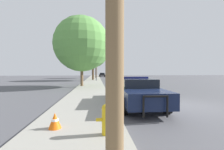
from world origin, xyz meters
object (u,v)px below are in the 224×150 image
Objects in this scene: traffic_cone at (55,121)px; tree_sidewalk_mid at (93,53)px; car_background_distant at (102,75)px; tree_sidewalk_far at (96,59)px; police_car at (136,91)px; tree_sidewalk_near at (82,44)px; fire_hydrant at (106,118)px; traffic_light at (104,60)px; box_truck at (118,71)px.

tree_sidewalk_mid is at bearing 88.74° from traffic_cone.
tree_sidewalk_mid is at bearing -92.98° from car_background_distant.
police_car is at bearing -85.89° from tree_sidewalk_far.
tree_sidewalk_near is at bearing -94.27° from tree_sidewalk_far.
fire_hydrant is 0.16× the size of traffic_light.
police_car is 31.23m from tree_sidewalk_far.
car_background_distant is at bearing 83.58° from tree_sidewalk_near.
fire_hydrant is 44.81m from car_background_distant.
traffic_cone is at bearing 158.41° from fire_hydrant.
police_car is at bearing -85.08° from car_background_distant.
car_background_distant is (-0.28, 40.89, -0.10)m from police_car.
tree_sidewalk_near is 17.11× the size of traffic_cone.
police_car is at bearing 44.31° from traffic_cone.
police_car is at bearing 64.05° from fire_hydrant.
tree_sidewalk_far is at bearing 97.08° from traffic_light.
tree_sidewalk_mid reaches higher than tree_sidewalk_near.
car_background_distant is at bearing -87.95° from police_car.
box_truck is (5.00, -1.04, 1.02)m from car_background_distant.
tree_sidewalk_far is (-1.41, 11.40, 1.21)m from traffic_light.
car_background_distant is 0.51× the size of tree_sidewalk_mid.
car_background_distant is 20.12m from tree_sidewalk_mid.
tree_sidewalk_mid reaches higher than box_truck.
car_background_distant is at bearing 88.60° from traffic_light.
tree_sidewalk_far is 21.41m from tree_sidewalk_near.
traffic_cone is (-1.16, -34.15, -4.68)m from tree_sidewalk_far.
tree_sidewalk_mid is (-0.94, 25.39, 4.82)m from fire_hydrant.
police_car is 4.33m from fire_hydrant.
tree_sidewalk_mid is at bearing 85.34° from tree_sidewalk_near.
box_truck is at bearing 74.84° from traffic_light.
tree_sidewalk_mid is 1.03× the size of tree_sidewalk_near.
traffic_cone is (-3.38, -3.30, -0.42)m from police_car.
tree_sidewalk_far is 15.18× the size of traffic_cone.
traffic_cone is (0.43, -12.81, -4.54)m from tree_sidewalk_near.
tree_sidewalk_mid reaches higher than fire_hydrant.
police_car is 1.33× the size of car_background_distant.
box_truck is at bearing 52.36° from tree_sidewalk_far.
tree_sidewalk_far is at bearing 90.53° from fire_hydrant.
tree_sidewalk_near reaches higher than box_truck.
tree_sidewalk_mid is (-0.62, -9.35, 0.34)m from tree_sidewalk_far.
tree_sidewalk_far is (-0.32, 34.74, 4.48)m from fire_hydrant.
tree_sidewalk_mid reaches higher than traffic_cone.
tree_sidewalk_far is 0.86× the size of tree_sidewalk_mid.
police_car is 6.65× the size of fire_hydrant.
fire_hydrant is 1.61m from traffic_cone.
fire_hydrant is 0.12× the size of box_truck.
tree_sidewalk_far is (-2.22, 30.85, 4.26)m from police_car.
box_truck is 20.19m from tree_sidewalk_mid.
fire_hydrant is 1.78× the size of traffic_cone.
tree_sidewalk_mid is 25.31m from traffic_cone.
police_car is 0.78× the size of tree_sidewalk_far.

